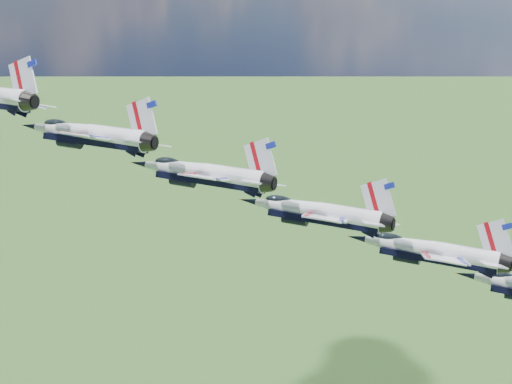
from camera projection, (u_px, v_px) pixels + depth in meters
jet_1 at (85, 134)px, 71.50m from camera, size 18.44×20.62×8.45m
jet_2 at (199, 173)px, 71.66m from camera, size 18.44×20.62×8.45m
jet_3 at (313, 211)px, 71.82m from camera, size 18.44×20.62×8.45m
jet_4 at (426, 250)px, 71.97m from camera, size 18.44×20.62×8.45m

